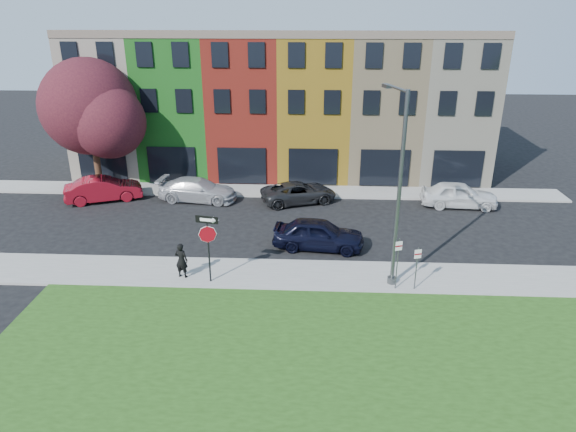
# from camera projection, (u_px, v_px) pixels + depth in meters

# --- Properties ---
(ground) EXTENTS (120.00, 120.00, 0.00)m
(ground) POSITION_uv_depth(u_px,v_px,m) (310.00, 311.00, 21.57)
(ground) COLOR black
(ground) RESTS_ON ground
(sidewalk_near) EXTENTS (40.00, 3.00, 0.12)m
(sidewalk_near) POSITION_uv_depth(u_px,v_px,m) (353.00, 277.00, 24.23)
(sidewalk_near) COLOR gray
(sidewalk_near) RESTS_ON ground
(sidewalk_far) EXTENTS (40.00, 2.40, 0.12)m
(sidewalk_far) POSITION_uv_depth(u_px,v_px,m) (269.00, 191.00, 35.57)
(sidewalk_far) COLOR gray
(sidewalk_far) RESTS_ON ground
(grass_park) EXTENTS (40.00, 16.00, 0.10)m
(grass_park) POSITION_uv_depth(u_px,v_px,m) (570.00, 425.00, 15.63)
(grass_park) COLOR #214112
(grass_park) RESTS_ON ground
(rowhouse_block) EXTENTS (30.00, 10.12, 10.00)m
(rowhouse_block) POSITION_uv_depth(u_px,v_px,m) (281.00, 104.00, 39.41)
(rowhouse_block) COLOR beige
(rowhouse_block) RESTS_ON ground
(stop_sign) EXTENTS (1.04, 0.24, 3.24)m
(stop_sign) POSITION_uv_depth(u_px,v_px,m) (208.00, 236.00, 22.84)
(stop_sign) COLOR black
(stop_sign) RESTS_ON sidewalk_near
(man) EXTENTS (0.82, 0.70, 1.72)m
(man) POSITION_uv_depth(u_px,v_px,m) (181.00, 260.00, 23.77)
(man) COLOR black
(man) RESTS_ON sidewalk_near
(sedan_near) EXTENTS (2.92, 5.17, 1.62)m
(sedan_near) POSITION_uv_depth(u_px,v_px,m) (319.00, 234.00, 26.96)
(sedan_near) COLOR black
(sedan_near) RESTS_ON ground
(parked_car_red) EXTENTS (5.06, 6.03, 1.60)m
(parked_car_red) POSITION_uv_depth(u_px,v_px,m) (104.00, 189.00, 33.66)
(parked_car_red) COLOR maroon
(parked_car_red) RESTS_ON ground
(parked_car_silver) EXTENTS (3.21, 5.60, 1.49)m
(parked_car_silver) POSITION_uv_depth(u_px,v_px,m) (198.00, 190.00, 33.70)
(parked_car_silver) COLOR #A1A0A5
(parked_car_silver) RESTS_ON ground
(parked_car_dark) EXTENTS (5.34, 6.31, 1.36)m
(parked_car_dark) POSITION_uv_depth(u_px,v_px,m) (299.00, 192.00, 33.40)
(parked_car_dark) COLOR black
(parked_car_dark) RESTS_ON ground
(parked_car_white) EXTENTS (2.52, 4.98, 1.61)m
(parked_car_white) POSITION_uv_depth(u_px,v_px,m) (459.00, 195.00, 32.63)
(parked_car_white) COLOR silver
(parked_car_white) RESTS_ON ground
(street_lamp) EXTENTS (0.97, 2.52, 8.73)m
(street_lamp) POSITION_uv_depth(u_px,v_px,m) (397.00, 191.00, 22.08)
(street_lamp) COLOR #4A4D50
(street_lamp) RESTS_ON sidewalk_near
(parking_sign_a) EXTENTS (0.31, 0.12, 2.03)m
(parking_sign_a) POSITION_uv_depth(u_px,v_px,m) (417.00, 263.00, 22.57)
(parking_sign_a) COLOR #4A4D50
(parking_sign_a) RESTS_ON sidewalk_near
(parking_sign_b) EXTENTS (0.31, 0.14, 2.46)m
(parking_sign_b) POSITION_uv_depth(u_px,v_px,m) (398.00, 258.00, 22.53)
(parking_sign_b) COLOR #4A4D50
(parking_sign_b) RESTS_ON sidewalk_near
(tree_purple) EXTENTS (7.63, 6.67, 8.83)m
(tree_purple) POSITION_uv_depth(u_px,v_px,m) (92.00, 109.00, 34.05)
(tree_purple) COLOR black
(tree_purple) RESTS_ON sidewalk_far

